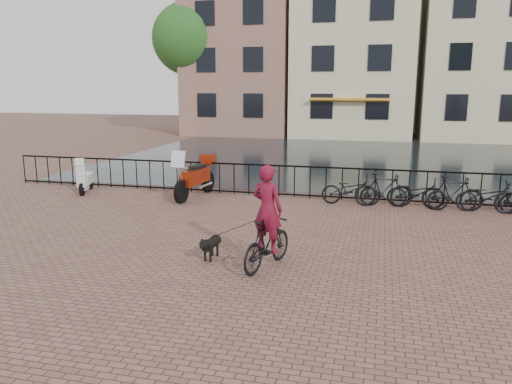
% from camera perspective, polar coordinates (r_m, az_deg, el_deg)
% --- Properties ---
extents(ground, '(100.00, 100.00, 0.00)m').
position_cam_1_polar(ground, '(8.56, -5.02, -11.99)').
color(ground, brown).
rests_on(ground, ground).
extents(canal_water, '(20.00, 20.00, 0.00)m').
position_cam_1_polar(canal_water, '(25.05, 8.03, 3.92)').
color(canal_water, black).
rests_on(canal_water, ground).
extents(railing, '(20.00, 0.05, 1.02)m').
position_cam_1_polar(railing, '(15.88, 4.41, 1.19)').
color(railing, black).
rests_on(railing, ground).
extents(canal_house_left, '(7.50, 9.00, 12.80)m').
position_cam_1_polar(canal_house_left, '(38.83, -1.05, 16.33)').
color(canal_house_left, '#8E5F53').
rests_on(canal_house_left, ground).
extents(canal_house_mid, '(8.00, 9.50, 11.80)m').
position_cam_1_polar(canal_house_mid, '(37.51, 11.29, 15.49)').
color(canal_house_mid, '#C2BD93').
rests_on(canal_house_mid, ground).
extents(canal_house_right, '(7.00, 9.00, 13.30)m').
position_cam_1_polar(canal_house_right, '(37.97, 23.96, 15.82)').
color(canal_house_right, beige).
rests_on(canal_house_right, ground).
extents(tree_far_left, '(5.04, 5.04, 9.27)m').
position_cam_1_polar(tree_far_left, '(37.11, -7.78, 16.93)').
color(tree_far_left, black).
rests_on(tree_far_left, ground).
extents(cyclist, '(1.02, 1.81, 2.38)m').
position_cam_1_polar(cyclist, '(9.58, 1.30, -3.57)').
color(cyclist, black).
rests_on(cyclist, ground).
extents(dog, '(0.32, 0.80, 0.53)m').
position_cam_1_polar(dog, '(10.30, -5.14, -6.21)').
color(dog, black).
rests_on(dog, ground).
extents(motorcycle, '(0.84, 2.35, 1.64)m').
position_cam_1_polar(motorcycle, '(15.87, -7.00, 2.29)').
color(motorcycle, maroon).
rests_on(motorcycle, ground).
extents(scooter, '(0.79, 1.41, 1.26)m').
position_cam_1_polar(scooter, '(17.51, -18.91, 2.00)').
color(scooter, silver).
rests_on(scooter, ground).
extents(parked_bike_0, '(1.73, 0.64, 0.90)m').
position_cam_1_polar(parked_bike_0, '(15.10, 10.76, 0.24)').
color(parked_bike_0, black).
rests_on(parked_bike_0, ground).
extents(parked_bike_1, '(1.71, 0.65, 1.00)m').
position_cam_1_polar(parked_bike_1, '(15.07, 14.37, 0.24)').
color(parked_bike_1, black).
rests_on(parked_bike_1, ground).
extents(parked_bike_2, '(1.78, 0.83, 0.90)m').
position_cam_1_polar(parked_bike_2, '(15.12, 17.96, -0.12)').
color(parked_bike_2, black).
rests_on(parked_bike_2, ground).
extents(parked_bike_3, '(1.67, 0.47, 1.00)m').
position_cam_1_polar(parked_bike_3, '(15.21, 21.54, -0.12)').
color(parked_bike_3, black).
rests_on(parked_bike_3, ground).
extents(parked_bike_4, '(1.73, 0.62, 0.90)m').
position_cam_1_polar(parked_bike_4, '(15.37, 25.03, -0.48)').
color(parked_bike_4, black).
rests_on(parked_bike_4, ground).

